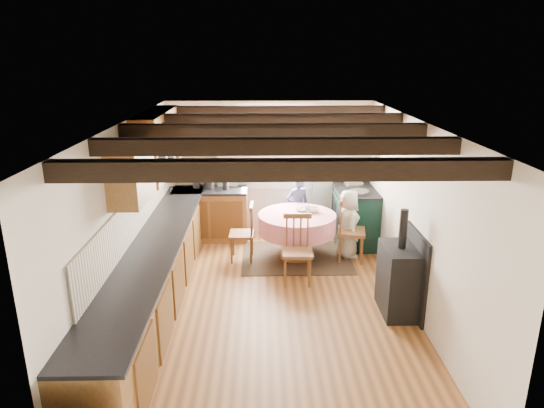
{
  "coord_description": "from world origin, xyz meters",
  "views": [
    {
      "loc": [
        -0.14,
        -5.65,
        3.18
      ],
      "look_at": [
        0.0,
        0.8,
        1.15
      ],
      "focal_mm": 31.69,
      "sensor_mm": 36.0,
      "label": 1
    }
  ],
  "objects_px": {
    "dining_table": "(297,236)",
    "chair_right": "(352,229)",
    "chair_left": "(242,232)",
    "child_right": "(348,224)",
    "aga_range": "(355,216)",
    "child_far": "(298,208)",
    "chair_near": "(297,250)",
    "cup": "(308,210)",
    "cast_iron_stove": "(400,262)"
  },
  "relations": [
    {
      "from": "aga_range",
      "to": "child_right",
      "type": "xyz_separation_m",
      "value": [
        -0.23,
        -0.59,
        0.07
      ]
    },
    {
      "from": "chair_left",
      "to": "chair_near",
      "type": "bearing_deg",
      "value": 47.47
    },
    {
      "from": "chair_near",
      "to": "chair_left",
      "type": "relative_size",
      "value": 1.06
    },
    {
      "from": "cup",
      "to": "chair_right",
      "type": "bearing_deg",
      "value": -12.96
    },
    {
      "from": "chair_near",
      "to": "chair_right",
      "type": "xyz_separation_m",
      "value": [
        0.92,
        0.78,
        0.02
      ]
    },
    {
      "from": "dining_table",
      "to": "cup",
      "type": "distance_m",
      "value": 0.46
    },
    {
      "from": "chair_left",
      "to": "chair_right",
      "type": "xyz_separation_m",
      "value": [
        1.74,
        -0.04,
        0.05
      ]
    },
    {
      "from": "cast_iron_stove",
      "to": "child_right",
      "type": "distance_m",
      "value": 1.82
    },
    {
      "from": "cast_iron_stove",
      "to": "child_right",
      "type": "height_order",
      "value": "cast_iron_stove"
    },
    {
      "from": "child_far",
      "to": "child_right",
      "type": "distance_m",
      "value": 1.07
    },
    {
      "from": "dining_table",
      "to": "chair_right",
      "type": "relative_size",
      "value": 1.19
    },
    {
      "from": "child_far",
      "to": "cup",
      "type": "xyz_separation_m",
      "value": [
        0.11,
        -0.73,
        0.21
      ]
    },
    {
      "from": "dining_table",
      "to": "cup",
      "type": "relative_size",
      "value": 11.29
    },
    {
      "from": "aga_range",
      "to": "cast_iron_stove",
      "type": "height_order",
      "value": "cast_iron_stove"
    },
    {
      "from": "chair_near",
      "to": "cast_iron_stove",
      "type": "height_order",
      "value": "cast_iron_stove"
    },
    {
      "from": "aga_range",
      "to": "dining_table",
      "type": "bearing_deg",
      "value": -148.81
    },
    {
      "from": "dining_table",
      "to": "cast_iron_stove",
      "type": "bearing_deg",
      "value": -56.09
    },
    {
      "from": "dining_table",
      "to": "chair_near",
      "type": "xyz_separation_m",
      "value": [
        -0.05,
        -0.86,
        0.13
      ]
    },
    {
      "from": "chair_near",
      "to": "aga_range",
      "type": "distance_m",
      "value": 1.87
    },
    {
      "from": "chair_near",
      "to": "chair_right",
      "type": "height_order",
      "value": "chair_right"
    },
    {
      "from": "dining_table",
      "to": "aga_range",
      "type": "relative_size",
      "value": 1.16
    },
    {
      "from": "aga_range",
      "to": "cast_iron_stove",
      "type": "distance_m",
      "value": 2.39
    },
    {
      "from": "chair_left",
      "to": "cup",
      "type": "height_order",
      "value": "chair_left"
    },
    {
      "from": "chair_left",
      "to": "child_right",
      "type": "relative_size",
      "value": 0.84
    },
    {
      "from": "chair_right",
      "to": "aga_range",
      "type": "bearing_deg",
      "value": -4.92
    },
    {
      "from": "chair_left",
      "to": "aga_range",
      "type": "bearing_deg",
      "value": 111.45
    },
    {
      "from": "aga_range",
      "to": "child_far",
      "type": "xyz_separation_m",
      "value": [
        -0.99,
        0.17,
        0.1
      ]
    },
    {
      "from": "child_far",
      "to": "cup",
      "type": "distance_m",
      "value": 0.77
    },
    {
      "from": "chair_left",
      "to": "child_far",
      "type": "height_order",
      "value": "child_far"
    },
    {
      "from": "dining_table",
      "to": "cup",
      "type": "xyz_separation_m",
      "value": [
        0.18,
        0.07,
        0.42
      ]
    },
    {
      "from": "chair_left",
      "to": "cup",
      "type": "bearing_deg",
      "value": 98.4
    },
    {
      "from": "child_far",
      "to": "cup",
      "type": "height_order",
      "value": "child_far"
    },
    {
      "from": "dining_table",
      "to": "aga_range",
      "type": "xyz_separation_m",
      "value": [
        1.06,
        0.64,
        0.12
      ]
    },
    {
      "from": "child_right",
      "to": "cast_iron_stove",
      "type": "bearing_deg",
      "value": -177.26
    },
    {
      "from": "chair_near",
      "to": "child_right",
      "type": "bearing_deg",
      "value": 47.88
    },
    {
      "from": "cast_iron_stove",
      "to": "chair_left",
      "type": "bearing_deg",
      "value": 140.49
    },
    {
      "from": "chair_near",
      "to": "cup",
      "type": "xyz_separation_m",
      "value": [
        0.23,
        0.93,
        0.3
      ]
    },
    {
      "from": "chair_left",
      "to": "child_right",
      "type": "distance_m",
      "value": 1.71
    },
    {
      "from": "child_far",
      "to": "cast_iron_stove",
      "type": "bearing_deg",
      "value": 93.76
    },
    {
      "from": "aga_range",
      "to": "cup",
      "type": "height_order",
      "value": "aga_range"
    },
    {
      "from": "aga_range",
      "to": "child_right",
      "type": "height_order",
      "value": "child_right"
    },
    {
      "from": "dining_table",
      "to": "chair_near",
      "type": "bearing_deg",
      "value": -93.52
    },
    {
      "from": "chair_right",
      "to": "cup",
      "type": "bearing_deg",
      "value": 87.06
    },
    {
      "from": "aga_range",
      "to": "chair_left",
      "type": "bearing_deg",
      "value": -160.5
    },
    {
      "from": "dining_table",
      "to": "child_right",
      "type": "xyz_separation_m",
      "value": [
        0.83,
        0.05,
        0.19
      ]
    },
    {
      "from": "cast_iron_stove",
      "to": "cup",
      "type": "height_order",
      "value": "cast_iron_stove"
    },
    {
      "from": "dining_table",
      "to": "chair_right",
      "type": "xyz_separation_m",
      "value": [
        0.86,
        -0.08,
        0.15
      ]
    },
    {
      "from": "cast_iron_stove",
      "to": "cup",
      "type": "distance_m",
      "value": 2.06
    },
    {
      "from": "cast_iron_stove",
      "to": "dining_table",
      "type": "bearing_deg",
      "value": 123.91
    },
    {
      "from": "dining_table",
      "to": "child_right",
      "type": "relative_size",
      "value": 1.1
    }
  ]
}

